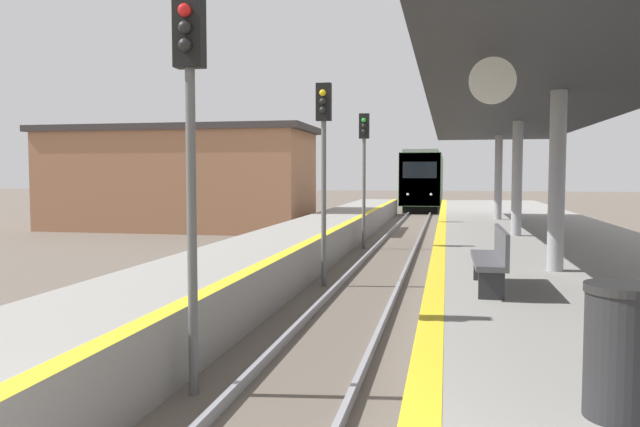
# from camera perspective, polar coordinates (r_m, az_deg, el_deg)

# --- Properties ---
(train) EXTENTS (2.81, 19.41, 4.43)m
(train) POSITION_cam_1_polar(r_m,az_deg,el_deg) (51.92, 9.54, 3.05)
(train) COLOR black
(train) RESTS_ON ground
(signal_near) EXTENTS (0.36, 0.31, 4.92)m
(signal_near) POSITION_cam_1_polar(r_m,az_deg,el_deg) (7.80, -11.80, 8.51)
(signal_near) COLOR #595959
(signal_near) RESTS_ON ground
(signal_mid) EXTENTS (0.36, 0.31, 4.92)m
(signal_mid) POSITION_cam_1_polar(r_m,az_deg,el_deg) (15.15, 0.33, 6.19)
(signal_mid) COLOR #595959
(signal_mid) RESTS_ON ground
(signal_far) EXTENTS (0.36, 0.31, 4.92)m
(signal_far) POSITION_cam_1_polar(r_m,az_deg,el_deg) (22.75, 4.05, 5.33)
(signal_far) COLOR #595959
(signal_far) RESTS_ON ground
(station_canopy) EXTENTS (4.65, 25.90, 3.41)m
(station_canopy) POSITION_cam_1_polar(r_m,az_deg,el_deg) (15.14, 18.98, 9.13)
(station_canopy) COLOR #99999E
(station_canopy) RESTS_ON platform_right
(trash_bin) EXTENTS (0.54, 0.54, 0.96)m
(trash_bin) POSITION_cam_1_polar(r_m,az_deg,el_deg) (5.00, 25.93, -11.24)
(trash_bin) COLOR #262628
(trash_bin) RESTS_ON platform_right
(bench) EXTENTS (0.44, 1.98, 0.92)m
(bench) POSITION_cam_1_polar(r_m,az_deg,el_deg) (9.73, 15.52, -3.81)
(bench) COLOR #4C4C51
(bench) RESTS_ON platform_right
(station_building) EXTENTS (13.44, 5.54, 5.04)m
(station_building) POSITION_cam_1_polar(r_m,az_deg,el_deg) (31.66, -12.80, 3.17)
(station_building) COLOR #9E6B4C
(station_building) RESTS_ON ground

